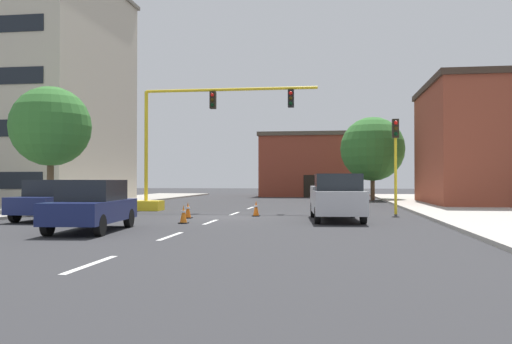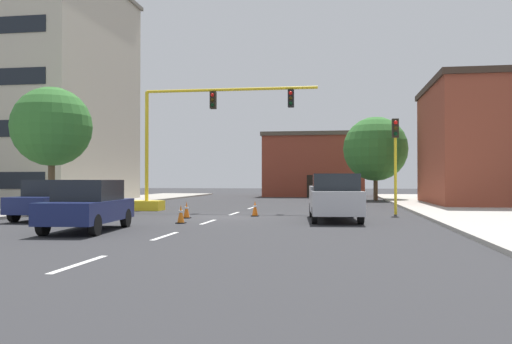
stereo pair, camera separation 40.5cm
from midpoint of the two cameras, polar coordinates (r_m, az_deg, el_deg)
name	(u,v)px [view 2 (the right image)]	position (r m, az deg, el deg)	size (l,w,h in m)	color
ground_plane	(224,217)	(24.92, -3.01, -4.84)	(160.00, 160.00, 0.00)	#2D2D30
sidewalk_left	(68,205)	(36.68, -19.25, -3.40)	(6.00, 56.00, 0.14)	#9E998E
sidewalk_right	(457,208)	(33.13, 21.12, -3.67)	(6.00, 56.00, 0.14)	#B2ADA3
lane_stripe_seg_0	(79,264)	(11.65, -17.47, -9.40)	(0.16, 2.40, 0.01)	silver
lane_stripe_seg_1	(165,236)	(16.72, -9.04, -6.80)	(0.16, 2.40, 0.01)	silver
lane_stripe_seg_2	(208,222)	(22.00, -4.62, -5.37)	(0.16, 2.40, 0.01)	silver
lane_stripe_seg_3	(234,213)	(27.37, -1.94, -4.47)	(0.16, 2.40, 0.01)	silver
lane_stripe_seg_4	(251,208)	(32.78, -0.14, -3.87)	(0.16, 2.40, 0.01)	silver
building_tall_left	(34,92)	(45.59, -22.46, 7.93)	(12.57, 14.10, 17.25)	beige
building_brick_center	(315,165)	(56.79, 6.51, 0.73)	(10.39, 9.13, 6.53)	brown
building_row_right	(508,143)	(39.62, 25.74, 2.78)	(10.59, 11.22, 8.33)	brown
traffic_signal_gantry	(171,169)	(30.26, -8.73, 0.30)	(10.57, 1.20, 6.83)	yellow
traffic_light_pole_right	(395,144)	(27.59, 15.15, 2.91)	(0.32, 0.47, 4.80)	yellow
tree_right_far	(375,149)	(45.82, 12.96, 2.43)	(5.39, 5.39, 7.03)	brown
tree_left_near	(52,127)	(30.99, -20.74, 4.56)	(4.31, 4.31, 6.80)	brown
pickup_truck_silver	(334,198)	(22.92, 8.91, -2.75)	(2.41, 5.54, 1.99)	#BCBCC1
sedan_navy_near_left	(53,199)	(24.74, -20.50, -2.76)	(1.93, 4.53, 1.74)	navy
sedan_navy_mid_left	(88,205)	(18.88, -16.99, -3.40)	(2.23, 4.64, 1.74)	navy
traffic_cone_roadside_a	(187,210)	(24.24, -6.99, -4.09)	(0.36, 0.36, 0.74)	black
traffic_cone_roadside_b	(181,214)	(21.43, -7.53, -4.52)	(0.36, 0.36, 0.74)	black
traffic_cone_roadside_c	(255,208)	(25.32, 0.35, -3.94)	(0.36, 0.36, 0.76)	black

